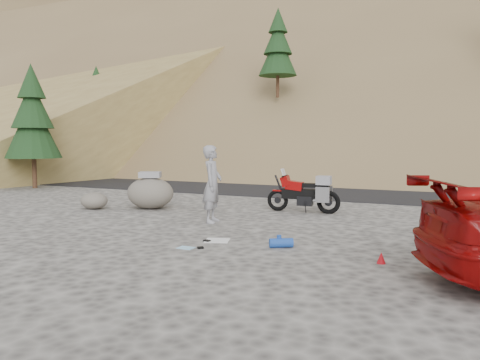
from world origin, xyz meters
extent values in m
plane|color=#464441|center=(0.00, 0.00, 0.00)|extent=(140.00, 140.00, 0.00)
cube|color=black|center=(0.00, 9.00, 0.00)|extent=(120.00, 7.00, 0.05)
cube|color=brown|center=(2.00, 30.00, 8.00)|extent=(110.00, 51.90, 46.72)
cube|color=brown|center=(2.00, 30.00, 8.30)|extent=(110.00, 43.28, 36.46)
cube|color=brown|center=(2.00, 50.00, 14.00)|extent=(120.00, 40.00, 30.00)
cube|color=olive|center=(-30.00, 20.00, 2.00)|extent=(45.29, 46.00, 24.26)
cylinder|color=#351E13|center=(-4.00, 14.00, 4.90)|extent=(0.17, 0.17, 1.40)
cone|color=black|center=(-4.00, 14.00, 6.44)|extent=(2.00, 2.00, 2.25)
cone|color=black|center=(-4.00, 14.00, 7.29)|extent=(1.50, 1.50, 1.76)
cone|color=black|center=(-4.00, 14.00, 8.15)|extent=(1.00, 1.00, 1.26)
cylinder|color=#351E13|center=(-18.00, 16.00, 3.57)|extent=(0.15, 0.15, 1.26)
cone|color=black|center=(-18.00, 16.00, 4.96)|extent=(1.80, 1.80, 2.03)
cone|color=black|center=(-18.00, 16.00, 5.72)|extent=(1.35, 1.35, 1.58)
cone|color=black|center=(-18.00, 16.00, 6.49)|extent=(0.90, 0.90, 1.13)
cylinder|color=#351E13|center=(-11.00, 4.50, 0.77)|extent=(0.18, 0.18, 1.54)
cone|color=black|center=(-11.00, 4.50, 2.47)|extent=(2.20, 2.20, 2.47)
cone|color=black|center=(-11.00, 4.50, 3.41)|extent=(1.65, 1.65, 1.93)
cone|color=black|center=(-11.00, 4.50, 4.35)|extent=(1.10, 1.10, 1.39)
torus|color=black|center=(0.23, 2.85, 0.30)|extent=(0.60, 0.16, 0.60)
cylinder|color=black|center=(0.23, 2.85, 0.30)|extent=(0.18, 0.07, 0.18)
torus|color=black|center=(1.63, 2.97, 0.30)|extent=(0.64, 0.18, 0.63)
cylinder|color=black|center=(1.63, 2.97, 0.30)|extent=(0.20, 0.09, 0.20)
cylinder|color=black|center=(0.31, 2.86, 0.63)|extent=(0.34, 0.08, 0.73)
cylinder|color=black|center=(0.43, 2.87, 0.97)|extent=(0.09, 0.56, 0.04)
cube|color=black|center=(0.91, 2.91, 0.50)|extent=(1.10, 0.31, 0.27)
cube|color=black|center=(1.00, 2.92, 0.32)|extent=(0.43, 0.30, 0.25)
cube|color=#870707|center=(0.70, 2.89, 0.72)|extent=(0.49, 0.31, 0.28)
cube|color=#870707|center=(0.46, 2.87, 0.83)|extent=(0.30, 0.33, 0.32)
cube|color=silver|center=(0.40, 2.87, 1.06)|extent=(0.13, 0.28, 0.23)
cube|color=black|center=(1.13, 2.93, 0.74)|extent=(0.51, 0.24, 0.11)
cube|color=black|center=(1.47, 2.96, 0.70)|extent=(0.33, 0.19, 0.09)
cube|color=#A4A4A9|center=(1.53, 2.73, 0.52)|extent=(0.37, 0.14, 0.41)
cube|color=#A4A4A9|center=(1.49, 3.20, 0.52)|extent=(0.37, 0.14, 0.41)
cube|color=gray|center=(1.49, 2.96, 0.88)|extent=(0.40, 0.34, 0.23)
cube|color=#870707|center=(0.23, 2.85, 0.57)|extent=(0.28, 0.13, 0.04)
cylinder|color=black|center=(1.06, 2.76, 0.16)|extent=(0.04, 0.19, 0.33)
cylinder|color=#A4A4A9|center=(1.46, 2.83, 0.36)|extent=(0.42, 0.12, 0.12)
imported|color=gray|center=(-0.53, 0.50, 0.00)|extent=(0.57, 0.74, 1.83)
ellipsoid|color=#615D53|center=(-3.21, 1.72, 0.44)|extent=(1.62, 1.47, 0.89)
cube|color=gray|center=(-3.21, 1.72, 0.98)|extent=(0.81, 0.74, 0.18)
ellipsoid|color=#615D53|center=(-4.61, 0.98, 0.23)|extent=(0.91, 0.85, 0.47)
cube|color=white|center=(0.55, -1.29, 0.01)|extent=(0.56, 0.53, 0.02)
cylinder|color=#1B44A3|center=(1.87, -1.30, 0.09)|extent=(0.45, 0.36, 0.17)
cylinder|color=#1B44A3|center=(1.83, -1.30, 0.11)|extent=(0.10, 0.10, 0.22)
cone|color=#B50C14|center=(3.68, -1.67, 0.09)|extent=(0.16, 0.16, 0.18)
cube|color=black|center=(0.42, -1.46, 0.02)|extent=(0.14, 0.11, 0.04)
cube|color=black|center=(0.59, -2.01, 0.02)|extent=(0.13, 0.13, 0.04)
cube|color=#9BCFEF|center=(0.33, -2.08, 0.01)|extent=(0.29, 0.22, 0.01)
camera|label=1|loc=(4.75, -9.16, 1.93)|focal=35.00mm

